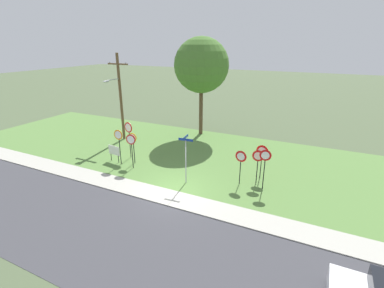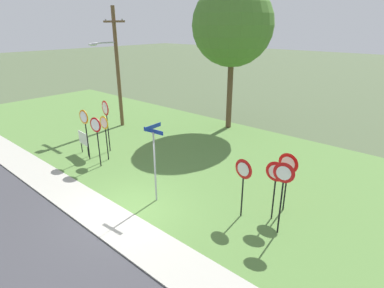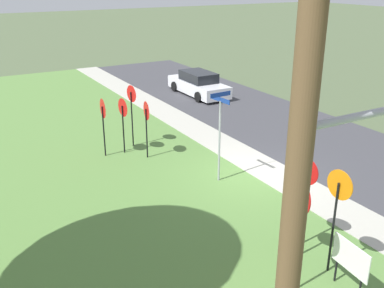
# 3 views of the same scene
# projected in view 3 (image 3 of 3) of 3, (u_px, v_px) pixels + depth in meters

# --- Properties ---
(ground_plane) EXTENTS (160.00, 160.00, 0.00)m
(ground_plane) POSITION_uv_depth(u_px,v_px,m) (251.00, 176.00, 16.06)
(ground_plane) COLOR #4C5B3D
(road_asphalt) EXTENTS (44.00, 6.40, 0.01)m
(road_asphalt) POSITION_uv_depth(u_px,v_px,m) (345.00, 151.00, 18.29)
(road_asphalt) COLOR #3D3D42
(road_asphalt) RESTS_ON ground_plane
(sidewalk_strip) EXTENTS (44.00, 1.60, 0.06)m
(sidewalk_strip) POSITION_uv_depth(u_px,v_px,m) (268.00, 170.00, 16.42)
(sidewalk_strip) COLOR #ADAA9E
(sidewalk_strip) RESTS_ON ground_plane
(grass_median) EXTENTS (44.00, 12.00, 0.04)m
(grass_median) POSITION_uv_depth(u_px,v_px,m) (89.00, 217.00, 13.26)
(grass_median) COLOR #567F3D
(grass_median) RESTS_ON ground_plane
(stop_sign_near_left) EXTENTS (0.79, 0.18, 2.85)m
(stop_sign_near_left) POSITION_uv_depth(u_px,v_px,m) (298.00, 211.00, 9.37)
(stop_sign_near_left) COLOR black
(stop_sign_near_left) RESTS_ON grass_median
(stop_sign_near_right) EXTENTS (0.72, 0.10, 2.66)m
(stop_sign_near_right) POSITION_uv_depth(u_px,v_px,m) (338.00, 199.00, 10.20)
(stop_sign_near_right) COLOR black
(stop_sign_near_right) RESTS_ON grass_median
(stop_sign_far_left) EXTENTS (0.68, 0.09, 2.35)m
(stop_sign_far_left) POSITION_uv_depth(u_px,v_px,m) (293.00, 201.00, 10.62)
(stop_sign_far_left) COLOR black
(stop_sign_far_left) RESTS_ON grass_median
(stop_sign_far_center) EXTENTS (0.72, 0.13, 2.52)m
(stop_sign_far_center) POSITION_uv_depth(u_px,v_px,m) (305.00, 183.00, 11.23)
(stop_sign_far_center) COLOR black
(stop_sign_far_center) RESTS_ON grass_median
(yield_sign_near_left) EXTENTS (0.73, 0.13, 2.25)m
(yield_sign_near_left) POSITION_uv_depth(u_px,v_px,m) (123.00, 113.00, 17.47)
(yield_sign_near_left) COLOR black
(yield_sign_near_left) RESTS_ON grass_median
(yield_sign_near_right) EXTENTS (0.76, 0.11, 2.33)m
(yield_sign_near_right) POSITION_uv_depth(u_px,v_px,m) (103.00, 114.00, 17.13)
(yield_sign_near_right) COLOR black
(yield_sign_near_right) RESTS_ON grass_median
(yield_sign_far_left) EXTENTS (0.73, 0.12, 2.27)m
(yield_sign_far_left) POSITION_uv_depth(u_px,v_px,m) (147.00, 116.00, 16.99)
(yield_sign_far_left) COLOR black
(yield_sign_far_left) RESTS_ON grass_median
(yield_sign_far_right) EXTENTS (0.69, 0.14, 2.59)m
(yield_sign_far_right) POSITION_uv_depth(u_px,v_px,m) (132.00, 101.00, 18.09)
(yield_sign_far_right) COLOR black
(yield_sign_far_right) RESTS_ON grass_median
(street_name_post) EXTENTS (0.96, 0.82, 3.16)m
(street_name_post) POSITION_uv_depth(u_px,v_px,m) (220.00, 130.00, 14.97)
(street_name_post) COLOR #9EA0A8
(street_name_post) RESTS_ON grass_median
(utility_pole) EXTENTS (2.10, 2.04, 7.66)m
(utility_pole) POSITION_uv_depth(u_px,v_px,m) (301.00, 255.00, 4.39)
(utility_pole) COLOR brown
(utility_pole) RESTS_ON grass_median
(notice_board) EXTENTS (1.10, 0.14, 1.25)m
(notice_board) POSITION_uv_depth(u_px,v_px,m) (350.00, 260.00, 9.87)
(notice_board) COLOR black
(notice_board) RESTS_ON grass_median
(parked_sedan_distant) EXTENTS (4.69, 1.91, 1.39)m
(parked_sedan_distant) POSITION_uv_depth(u_px,v_px,m) (198.00, 84.00, 26.59)
(parked_sedan_distant) COLOR silver
(parked_sedan_distant) RESTS_ON road_asphalt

